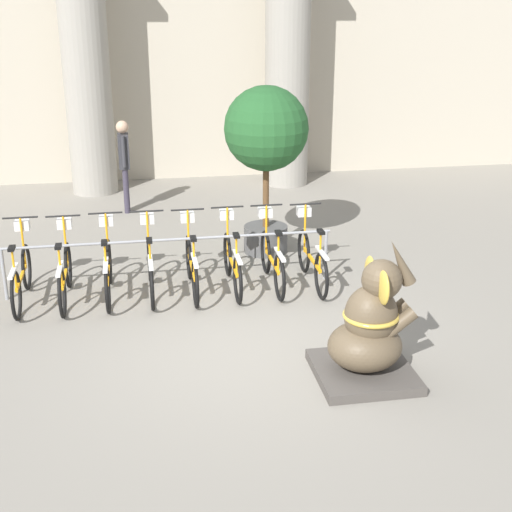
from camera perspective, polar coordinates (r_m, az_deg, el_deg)
ground_plane at (r=8.75m, az=-0.67°, el=-7.18°), size 60.00×60.00×0.00m
building_facade at (r=16.34m, az=-5.73°, el=16.62°), size 20.00×0.20×6.00m
column_left at (r=15.35m, az=-13.45°, el=14.53°), size 1.19×1.19×5.16m
column_right at (r=15.68m, az=2.53°, el=15.16°), size 1.19×1.19×5.16m
bike_rack at (r=10.21m, az=-6.91°, el=0.64°), size 4.70×0.05×0.77m
bicycle_0 at (r=10.30m, az=-18.27°, el=-1.39°), size 0.48×1.72×1.10m
bicycle_1 at (r=10.20m, az=-15.04°, el=-1.26°), size 0.48×1.72×1.10m
bicycle_2 at (r=10.20m, az=-11.75°, el=-0.98°), size 0.48×1.72×1.10m
bicycle_3 at (r=10.18m, az=-8.47°, el=-0.80°), size 0.48×1.72×1.10m
bicycle_4 at (r=10.18m, az=-5.17°, el=-0.65°), size 0.48×1.72×1.10m
bicycle_5 at (r=10.27m, az=-1.93°, el=-0.39°), size 0.48×1.72×1.10m
bicycle_6 at (r=10.36m, az=1.27°, el=-0.19°), size 0.48×1.72×1.10m
bicycle_7 at (r=10.44m, az=4.47°, el=-0.08°), size 0.48×1.72×1.10m
elephant_statue at (r=7.95m, az=9.06°, el=-5.98°), size 1.08×1.08×1.63m
person_pedestrian at (r=13.96m, az=-10.50°, el=7.76°), size 0.24×0.47×1.78m
potted_tree at (r=11.33m, az=0.82°, el=9.36°), size 1.33×1.33×2.71m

